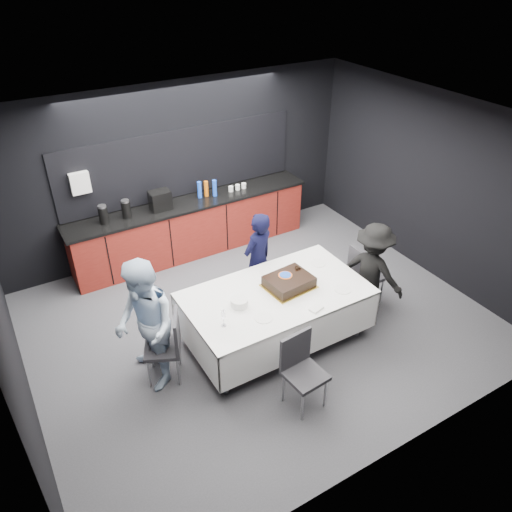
{
  "coord_description": "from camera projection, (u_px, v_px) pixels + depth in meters",
  "views": [
    {
      "loc": [
        -2.79,
        -4.61,
        4.58
      ],
      "look_at": [
        0.0,
        0.1,
        1.05
      ],
      "focal_mm": 35.0,
      "sensor_mm": 36.0,
      "label": 1
    }
  ],
  "objects": [
    {
      "name": "chair_left",
      "position": [
        169.0,
        342.0,
        5.88
      ],
      "size": [
        0.56,
        0.56,
        0.92
      ],
      "color": "#2B2B30",
      "rests_on": "ground"
    },
    {
      "name": "cake_assembly",
      "position": [
        289.0,
        282.0,
        6.36
      ],
      "size": [
        0.64,
        0.54,
        0.18
      ],
      "color": "gold",
      "rests_on": "party_table"
    },
    {
      "name": "champagne_flute",
      "position": [
        223.0,
        315.0,
        5.67
      ],
      "size": [
        0.06,
        0.06,
        0.22
      ],
      "color": "white",
      "rests_on": "party_table"
    },
    {
      "name": "chair_right",
      "position": [
        363.0,
        272.0,
        7.1
      ],
      "size": [
        0.43,
        0.43,
        0.92
      ],
      "color": "#2B2B30",
      "rests_on": "ground"
    },
    {
      "name": "loose_plate_far",
      "position": [
        266.0,
        272.0,
        6.68
      ],
      "size": [
        0.2,
        0.2,
        0.01
      ],
      "primitive_type": "cylinder",
      "color": "white",
      "rests_on": "party_table"
    },
    {
      "name": "fork_pile",
      "position": [
        316.0,
        308.0,
        6.0
      ],
      "size": [
        0.19,
        0.15,
        0.03
      ],
      "primitive_type": "cube",
      "rotation": [
        0.0,
        0.0,
        0.26
      ],
      "color": "white",
      "rests_on": "party_table"
    },
    {
      "name": "loose_plate_right_b",
      "position": [
        343.0,
        289.0,
        6.35
      ],
      "size": [
        0.22,
        0.22,
        0.01
      ],
      "primitive_type": "cylinder",
      "color": "white",
      "rests_on": "party_table"
    },
    {
      "name": "party_table",
      "position": [
        276.0,
        301.0,
        6.37
      ],
      "size": [
        2.32,
        1.32,
        0.78
      ],
      "color": "#99999E",
      "rests_on": "ground"
    },
    {
      "name": "loose_plate_right_a",
      "position": [
        318.0,
        263.0,
        6.85
      ],
      "size": [
        0.21,
        0.21,
        0.01
      ],
      "primitive_type": "cylinder",
      "color": "white",
      "rests_on": "party_table"
    },
    {
      "name": "plate_stack",
      "position": [
        239.0,
        302.0,
        6.04
      ],
      "size": [
        0.21,
        0.21,
        0.1
      ],
      "primitive_type": "cylinder",
      "color": "white",
      "rests_on": "party_table"
    },
    {
      "name": "person_center",
      "position": [
        258.0,
        261.0,
        6.99
      ],
      "size": [
        0.62,
        0.5,
        1.47
      ],
      "primitive_type": "imported",
      "rotation": [
        0.0,
        0.0,
        3.45
      ],
      "color": "black",
      "rests_on": "ground"
    },
    {
      "name": "ground",
      "position": [
        260.0,
        322.0,
        7.01
      ],
      "size": [
        6.0,
        6.0,
        0.0
      ],
      "primitive_type": "plane",
      "color": "#45464B",
      "rests_on": "ground"
    },
    {
      "name": "person_left",
      "position": [
        145.0,
        326.0,
        5.66
      ],
      "size": [
        0.66,
        0.83,
        1.69
      ],
      "primitive_type": "imported",
      "rotation": [
        0.0,
        0.0,
        -1.59
      ],
      "color": "silver",
      "rests_on": "ground"
    },
    {
      "name": "person_right",
      "position": [
        372.0,
        271.0,
        6.8
      ],
      "size": [
        0.84,
        1.06,
        1.43
      ],
      "primitive_type": "imported",
      "rotation": [
        0.0,
        0.0,
        1.95
      ],
      "color": "black",
      "rests_on": "ground"
    },
    {
      "name": "chair_near",
      "position": [
        301.0,
        366.0,
        5.56
      ],
      "size": [
        0.46,
        0.46,
        0.92
      ],
      "color": "#2B2B30",
      "rests_on": "ground"
    },
    {
      "name": "kitchenette",
      "position": [
        191.0,
        223.0,
        8.31
      ],
      "size": [
        4.1,
        0.64,
        2.05
      ],
      "color": "maroon",
      "rests_on": "ground"
    },
    {
      "name": "room_shell",
      "position": [
        260.0,
        203.0,
        6.0
      ],
      "size": [
        6.04,
        5.04,
        2.82
      ],
      "color": "white",
      "rests_on": "ground"
    },
    {
      "name": "loose_plate_near",
      "position": [
        264.0,
        318.0,
        5.87
      ],
      "size": [
        0.22,
        0.22,
        0.01
      ],
      "primitive_type": "cylinder",
      "color": "white",
      "rests_on": "party_table"
    }
  ]
}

